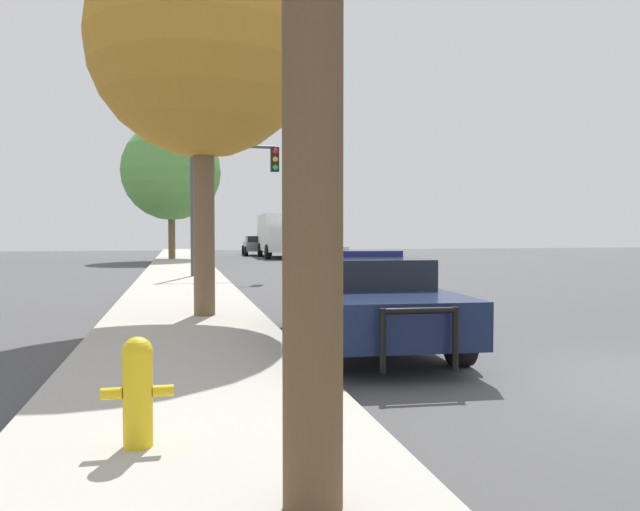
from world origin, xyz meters
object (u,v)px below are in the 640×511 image
at_px(fire_hydrant, 138,388).
at_px(traffic_light, 228,182).
at_px(police_car, 363,297).
at_px(box_truck, 280,234).
at_px(car_background_distant, 256,245).
at_px(tree_sidewalk_far, 171,171).
at_px(car_background_oncoming, 322,250).
at_px(tree_sidewalk_near, 203,44).

distance_m(fire_hydrant, traffic_light, 18.63).
relative_size(police_car, box_truck, 0.71).
relative_size(police_car, fire_hydrant, 6.41).
distance_m(car_background_distant, tree_sidewalk_far, 10.68).
bearing_deg(fire_hydrant, traffic_light, 83.47).
height_order(car_background_distant, box_truck, box_truck).
bearing_deg(car_background_oncoming, tree_sidewalk_near, 68.67).
height_order(fire_hydrant, tree_sidewalk_far, tree_sidewalk_far).
bearing_deg(car_background_oncoming, car_background_distant, -82.13).
height_order(car_background_distant, tree_sidewalk_near, tree_sidewalk_near).
relative_size(car_background_oncoming, tree_sidewalk_far, 0.55).
xyz_separation_m(car_background_oncoming, tree_sidewalk_near, (-7.41, -22.25, 4.53)).
xyz_separation_m(fire_hydrant, car_background_oncoming, (8.19, 29.58, 0.18)).
distance_m(car_background_distant, tree_sidewalk_near, 34.74).
bearing_deg(police_car, car_background_distant, -91.12).
height_order(fire_hydrant, box_truck, box_truck).
distance_m(car_background_oncoming, box_truck, 7.91).
bearing_deg(police_car, traffic_light, -82.84).
distance_m(fire_hydrant, tree_sidewalk_near, 8.75).
bearing_deg(box_truck, car_background_oncoming, 99.30).
distance_m(traffic_light, car_background_oncoming, 13.17).
distance_m(fire_hydrant, box_truck, 38.05).
xyz_separation_m(car_background_distant, box_truck, (1.13, -4.01, 0.82)).
bearing_deg(traffic_light, car_background_oncoming, 61.68).
bearing_deg(car_background_oncoming, traffic_light, 58.78).
relative_size(traffic_light, box_truck, 0.66).
distance_m(police_car, car_background_distant, 37.24).
relative_size(box_truck, tree_sidewalk_far, 0.89).
height_order(police_car, car_background_oncoming, police_car).
distance_m(police_car, tree_sidewalk_far, 30.16).
distance_m(fire_hydrant, tree_sidewalk_far, 34.24).
relative_size(fire_hydrant, box_truck, 0.11).
height_order(car_background_distant, tree_sidewalk_far, tree_sidewalk_far).
bearing_deg(tree_sidewalk_near, police_car, -53.96).
distance_m(car_background_distant, box_truck, 4.25).
bearing_deg(traffic_light, tree_sidewalk_far, 97.96).
bearing_deg(traffic_light, fire_hydrant, -96.53).
relative_size(fire_hydrant, tree_sidewalk_far, 0.10).
xyz_separation_m(fire_hydrant, tree_sidewalk_far, (-0.09, 33.89, 4.84)).
xyz_separation_m(police_car, tree_sidewalk_near, (-2.23, 3.07, 4.53)).
bearing_deg(tree_sidewalk_near, car_background_oncoming, 71.58).
relative_size(police_car, car_background_distant, 1.23).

